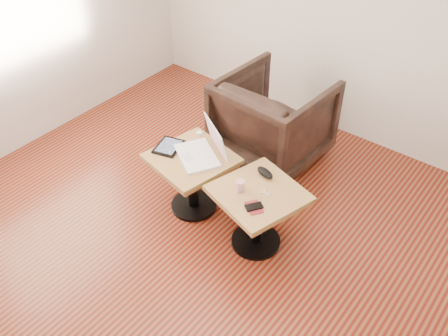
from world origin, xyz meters
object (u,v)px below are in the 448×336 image
Objects in this scene: side_table_left at (192,170)px; side_table_right at (258,205)px; laptop at (203,150)px; striped_cup at (240,186)px; armchair at (273,120)px.

side_table_left and side_table_right have the same top height.
side_table_right is 0.60m from laptop.
side_table_left is 0.20m from laptop.
laptop reaches higher than striped_cup.
laptop is 0.89m from armchair.
laptop reaches higher than side_table_left.
side_table_right is 1.46× the size of laptop.
striped_cup reaches higher than side_table_left.
striped_cup is at bearing -133.26° from side_table_right.
side_table_left is 0.95× the size of side_table_right.
armchair is (-0.51, 0.95, 0.01)m from side_table_right.
side_table_right is at bearing 30.58° from striped_cup.
laptop is 0.55× the size of armchair.
side_table_right is 8.33× the size of striped_cup.
striped_cup is (0.51, -0.07, 0.17)m from side_table_left.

